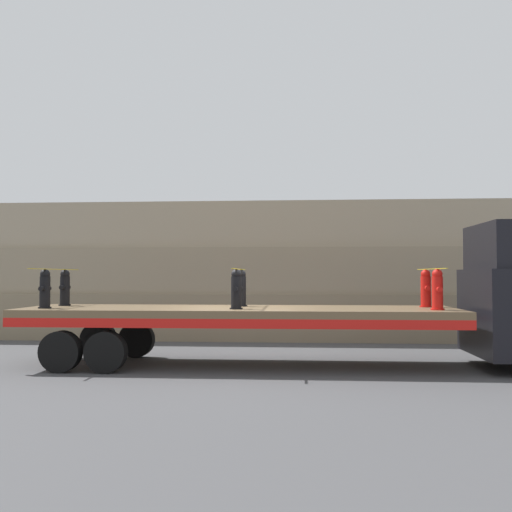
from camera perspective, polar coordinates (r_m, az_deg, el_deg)
name	(u,v)px	position (r m, az deg, el deg)	size (l,w,h in m)	color
ground_plane	(239,366)	(13.32, -1.74, -10.92)	(120.00, 120.00, 0.00)	#474749
rock_cliff	(258,271)	(19.33, 0.16, -1.50)	(60.00, 3.30, 4.45)	#84755B
flatbed_trailer	(214,318)	(13.26, -4.17, -6.18)	(9.92, 2.62, 1.33)	brown
fire_hydrant_black_near_0	(45,289)	(13.78, -20.36, -3.14)	(0.29, 0.47, 0.88)	black
fire_hydrant_black_far_0	(65,288)	(14.79, -18.57, -3.06)	(0.29, 0.47, 0.88)	black
fire_hydrant_black_near_1	(236,290)	(12.61, -1.99, -3.38)	(0.29, 0.47, 0.88)	black
fire_hydrant_black_far_1	(241,288)	(13.71, -1.49, -3.26)	(0.29, 0.47, 0.88)	black
fire_hydrant_red_near_2	(437,290)	(12.89, 17.68, -3.26)	(0.29, 0.47, 0.88)	red
fire_hydrant_red_far_2	(426,289)	(13.98, 16.62, -3.16)	(0.29, 0.47, 0.88)	red
cargo_strap_rear	(56,269)	(14.28, -19.41, -1.26)	(0.05, 2.73, 0.01)	yellow
cargo_strap_middle	(239,269)	(13.16, -1.73, -1.32)	(0.05, 2.73, 0.01)	yellow
cargo_strap_front	(431,269)	(13.43, 17.11, -1.25)	(0.05, 2.73, 0.01)	yellow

